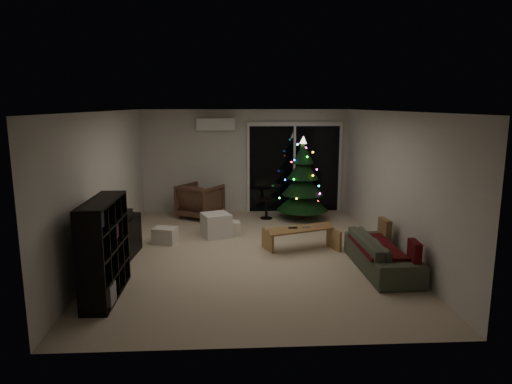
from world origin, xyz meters
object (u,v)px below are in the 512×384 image
media_cabinet (122,238)px  coffee_table (301,239)px  christmas_tree (303,178)px  bookshelf (92,249)px  sofa (382,253)px  armchair (200,201)px

media_cabinet → coffee_table: 3.17m
christmas_tree → bookshelf: bearing=-130.4°
media_cabinet → sofa: 4.38m
bookshelf → coffee_table: size_ratio=1.06×
sofa → coffee_table: size_ratio=1.46×
media_cabinet → armchair: bearing=71.4°
bookshelf → coffee_table: (3.16, 1.89, -0.48)m
sofa → armchair: bearing=39.6°
armchair → christmas_tree: christmas_tree is taller
sofa → media_cabinet: bearing=77.7°
armchair → christmas_tree: (2.36, -0.28, 0.56)m
media_cabinet → christmas_tree: christmas_tree is taller
bookshelf → media_cabinet: bearing=98.3°
sofa → coffee_table: (-1.14, 1.10, -0.07)m
sofa → christmas_tree: size_ratio=0.98×
bookshelf → coffee_table: bookshelf is taller
bookshelf → christmas_tree: size_ratio=0.71×
bookshelf → christmas_tree: 5.45m
media_cabinet → armchair: (1.17, 2.78, 0.06)m
armchair → bookshelf: bearing=107.7°
sofa → christmas_tree: 3.51m
armchair → sofa: (3.13, -3.63, -0.13)m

